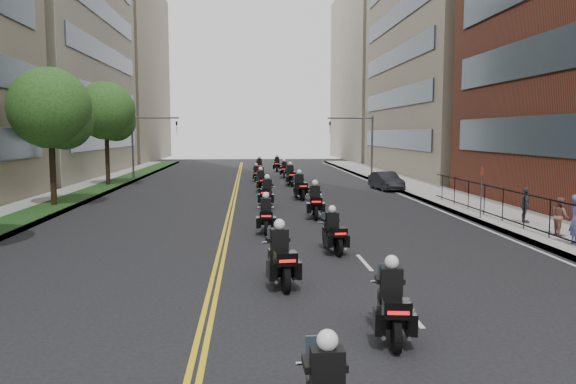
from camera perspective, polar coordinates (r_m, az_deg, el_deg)
name	(u,v)px	position (r m, az deg, el deg)	size (l,w,h in m)	color
sidewalk_right	(458,201)	(35.02, 16.91, -0.88)	(4.00, 90.00, 0.15)	gray
sidewalk_left	(46,205)	(34.68, -23.37, -1.18)	(4.00, 90.00, 0.15)	gray
grass_strip	(60,203)	(34.42, -22.12, -1.02)	(2.00, 90.00, 0.04)	black
building_right_tan	(470,22)	(60.63, 18.03, 16.11)	(15.11, 28.00, 30.00)	gray
building_right_far	(393,74)	(88.68, 10.58, 11.73)	(15.00, 28.00, 26.00)	gray
building_left_far	(101,72)	(88.57, -18.44, 11.53)	(16.00, 28.00, 26.00)	gray
iron_fence	(564,222)	(22.83, 26.28, -2.76)	(0.05, 28.00, 1.50)	black
street_trees	(11,110)	(28.14, -26.29, 7.43)	(4.40, 38.40, 7.98)	black
traffic_signal_right	(362,137)	(50.47, 7.48, 5.52)	(4.09, 0.20, 5.60)	#3F3F44
traffic_signal_left	(144,138)	(50.28, -14.45, 5.38)	(4.09, 0.20, 5.60)	#3F3F44
motorcycle_1	(392,307)	(11.73, 10.49, -11.37)	(0.68, 2.30, 1.70)	black
motorcycle_2	(280,260)	(15.39, -0.78, -6.88)	(0.73, 2.46, 1.82)	black
motorcycle_3	(333,234)	(19.60, 4.60, -4.28)	(0.66, 2.22, 1.64)	black
motorcycle_4	(266,217)	(23.30, -2.26, -2.54)	(0.53, 2.30, 1.70)	black
motorcycle_5	(315,203)	(27.32, 2.77, -1.13)	(0.63, 2.53, 1.86)	black
motorcycle_6	(267,194)	(31.23, -2.15, -0.23)	(0.74, 2.48, 1.83)	black
motorcycle_7	(300,188)	(34.88, 1.20, 0.44)	(0.74, 2.50, 1.85)	black
motorcycle_8	(261,182)	(39.44, -2.75, 1.04)	(0.68, 2.36, 1.74)	black
motorcycle_9	(290,176)	(43.65, 0.24, 1.60)	(0.65, 2.54, 1.87)	black
motorcycle_10	(256,174)	(47.55, -3.24, 1.81)	(0.55, 2.11, 1.55)	black
motorcycle_11	(284,170)	(51.48, -0.39, 2.22)	(0.60, 2.32, 1.71)	black
motorcycle_12	(259,167)	(55.52, -2.94, 2.55)	(0.57, 2.49, 1.84)	black
motorcycle_13	(277,165)	(59.23, -1.12, 2.77)	(0.65, 2.47, 1.83)	black
parked_sedan	(386,181)	(41.09, 9.93, 1.12)	(1.40, 4.02, 1.32)	black
pedestrian_a	(576,220)	(22.58, 27.23, -2.51)	(0.66, 0.43, 1.81)	#4E518F
pedestrian_b	(560,216)	(24.40, 25.94, -2.22)	(0.73, 0.57, 1.50)	brown
pedestrian_c	(525,205)	(27.08, 22.96, -1.24)	(0.93, 0.39, 1.58)	#403F46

